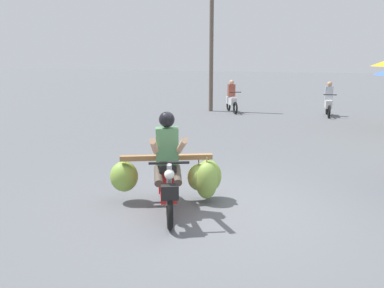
{
  "coord_description": "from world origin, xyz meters",
  "views": [
    {
      "loc": [
        1.88,
        -5.82,
        2.39
      ],
      "look_at": [
        -0.68,
        0.58,
        0.9
      ],
      "focal_mm": 38.07,
      "sensor_mm": 36.0,
      "label": 1
    }
  ],
  "objects_px": {
    "motorbike_distant_ahead_left": "(328,102)",
    "motorbike_distant_ahead_right": "(232,99)",
    "motorbike_main_loaded": "(176,174)",
    "utility_pole": "(211,45)"
  },
  "relations": [
    {
      "from": "motorbike_main_loaded",
      "to": "motorbike_distant_ahead_right",
      "type": "relative_size",
      "value": 1.34
    },
    {
      "from": "motorbike_main_loaded",
      "to": "motorbike_distant_ahead_left",
      "type": "relative_size",
      "value": 1.18
    },
    {
      "from": "motorbike_distant_ahead_left",
      "to": "motorbike_distant_ahead_right",
      "type": "xyz_separation_m",
      "value": [
        -3.99,
        -0.35,
        0.0
      ]
    },
    {
      "from": "motorbike_distant_ahead_left",
      "to": "motorbike_distant_ahead_right",
      "type": "height_order",
      "value": "same"
    },
    {
      "from": "motorbike_main_loaded",
      "to": "utility_pole",
      "type": "height_order",
      "value": "utility_pole"
    },
    {
      "from": "motorbike_main_loaded",
      "to": "motorbike_distant_ahead_left",
      "type": "height_order",
      "value": "motorbike_main_loaded"
    },
    {
      "from": "motorbike_main_loaded",
      "to": "motorbike_distant_ahead_right",
      "type": "distance_m",
      "value": 11.56
    },
    {
      "from": "motorbike_main_loaded",
      "to": "utility_pole",
      "type": "bearing_deg",
      "value": 106.48
    },
    {
      "from": "utility_pole",
      "to": "motorbike_distant_ahead_left",
      "type": "bearing_deg",
      "value": 3.71
    },
    {
      "from": "utility_pole",
      "to": "motorbike_main_loaded",
      "type": "bearing_deg",
      "value": -73.52
    }
  ]
}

